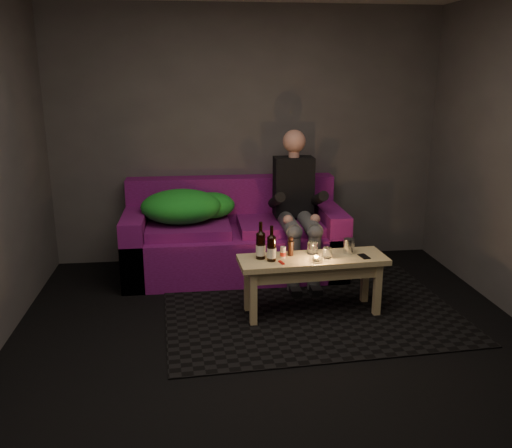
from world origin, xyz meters
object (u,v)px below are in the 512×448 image
(person, at_px, (296,203))
(beer_bottle_b, at_px, (271,248))
(coffee_table, at_px, (312,267))
(sofa, at_px, (234,240))
(beer_bottle_a, at_px, (261,245))
(steel_cup, at_px, (349,246))

(person, distance_m, beer_bottle_b, 1.04)
(person, bearing_deg, coffee_table, -92.31)
(coffee_table, relative_size, beer_bottle_b, 4.24)
(sofa, height_order, beer_bottle_a, sofa)
(person, distance_m, coffee_table, 0.97)
(beer_bottle_a, bearing_deg, coffee_table, -2.56)
(beer_bottle_a, height_order, steel_cup, beer_bottle_a)
(sofa, relative_size, beer_bottle_b, 7.31)
(sofa, distance_m, person, 0.74)
(coffee_table, bearing_deg, beer_bottle_b, -172.44)
(person, xyz_separation_m, steel_cup, (0.28, -0.84, -0.18))
(sofa, xyz_separation_m, person, (0.60, -0.17, 0.40))
(coffee_table, distance_m, steel_cup, 0.36)
(beer_bottle_b, bearing_deg, coffee_table, 7.56)
(coffee_table, height_order, beer_bottle_b, beer_bottle_b)
(person, distance_m, steel_cup, 0.90)
(person, xyz_separation_m, coffee_table, (-0.04, -0.91, -0.33))
(sofa, bearing_deg, person, -16.11)
(steel_cup, bearing_deg, beer_bottle_a, -176.40)
(sofa, bearing_deg, beer_bottle_b, -79.29)
(sofa, height_order, person, person)
(beer_bottle_a, height_order, beer_bottle_b, beer_bottle_a)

